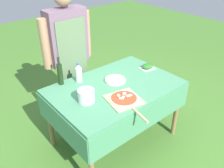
% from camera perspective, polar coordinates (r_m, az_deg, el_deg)
% --- Properties ---
extents(ground_plane, '(12.00, 12.00, 0.00)m').
position_cam_1_polar(ground_plane, '(3.08, 0.66, -12.92)').
color(ground_plane, '#477A2D').
extents(prep_table, '(1.42, 0.96, 0.78)m').
position_cam_1_polar(prep_table, '(2.66, 0.75, -2.16)').
color(prep_table, '#478960').
rests_on(prep_table, ground).
extents(person_cook, '(0.65, 0.21, 1.73)m').
position_cam_1_polar(person_cook, '(2.93, -10.51, 8.03)').
color(person_cook, '#333D56').
rests_on(person_cook, ground).
extents(pizza_on_peel, '(0.38, 0.59, 0.05)m').
position_cam_1_polar(pizza_on_peel, '(2.36, 3.04, -3.72)').
color(pizza_on_peel, '#D1B27F').
rests_on(pizza_on_peel, prep_table).
extents(oil_bottle, '(0.06, 0.06, 0.32)m').
position_cam_1_polar(oil_bottle, '(2.64, -12.38, 2.45)').
color(oil_bottle, black).
rests_on(oil_bottle, prep_table).
extents(water_bottle, '(0.07, 0.07, 0.23)m').
position_cam_1_polar(water_bottle, '(2.66, -8.03, 2.64)').
color(water_bottle, silver).
rests_on(water_bottle, prep_table).
extents(herb_container, '(0.19, 0.16, 0.06)m').
position_cam_1_polar(herb_container, '(2.99, 8.54, 4.20)').
color(herb_container, silver).
rests_on(herb_container, prep_table).
extents(mixing_tub, '(0.17, 0.17, 0.13)m').
position_cam_1_polar(mixing_tub, '(2.33, -6.23, -2.84)').
color(mixing_tub, silver).
rests_on(mixing_tub, prep_table).
extents(plate_stack, '(0.24, 0.24, 0.02)m').
position_cam_1_polar(plate_stack, '(2.69, 0.76, 0.98)').
color(plate_stack, white).
rests_on(plate_stack, prep_table).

